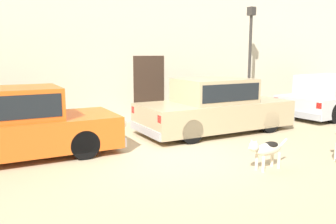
% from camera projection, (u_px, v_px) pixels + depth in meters
% --- Properties ---
extents(ground_plane, '(80.00, 80.00, 0.00)m').
position_uv_depth(ground_plane, '(171.00, 154.00, 7.64)').
color(ground_plane, tan).
extents(parked_sedan_nearest, '(4.48, 1.89, 1.48)m').
position_uv_depth(parked_sedan_nearest, '(13.00, 124.00, 7.23)').
color(parked_sedan_nearest, '#D15619').
rests_on(parked_sedan_nearest, ground_plane).
extents(parked_sedan_second, '(4.47, 1.97, 1.49)m').
position_uv_depth(parked_sedan_second, '(214.00, 106.00, 9.72)').
color(parked_sedan_second, tan).
rests_on(parked_sedan_second, ground_plane).
extents(parked_sedan_third, '(4.41, 2.08, 1.44)m').
position_uv_depth(parked_sedan_third, '(332.00, 95.00, 12.23)').
color(parked_sedan_third, '#B2B5BA').
rests_on(parked_sedan_third, ground_plane).
extents(stray_dog_spotted, '(1.05, 0.24, 0.62)m').
position_uv_depth(stray_dog_spotted, '(267.00, 149.00, 6.56)').
color(stray_dog_spotted, beige).
rests_on(stray_dog_spotted, ground_plane).
extents(street_lamp, '(0.22, 0.22, 3.73)m').
position_uv_depth(street_lamp, '(250.00, 47.00, 12.07)').
color(street_lamp, '#2D2B28').
rests_on(street_lamp, ground_plane).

